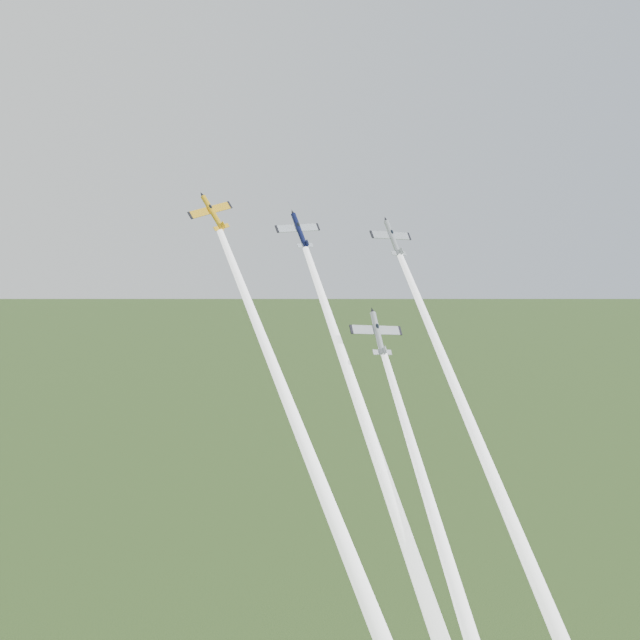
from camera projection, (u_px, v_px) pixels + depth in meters
The scene contains 8 objects.
plane_yellow at pixel (212, 212), 116.04m from camera, with size 7.36×7.31×1.15m, color #EBAA14, non-canonical shape.
smoke_trail_yellow at pixel (308, 453), 104.42m from camera, with size 2.51×2.51×68.89m, color white, non-canonical shape.
plane_navy at pixel (299, 230), 123.77m from camera, with size 7.74×7.68×1.21m, color #0D123B, non-canonical shape.
smoke_trail_navy at pixel (372, 441), 111.14m from camera, with size 2.51×2.51×63.21m, color white, non-canonical shape.
plane_silver_right at pixel (393, 238), 127.22m from camera, with size 8.13×8.07×1.27m, color #A5ABB3, non-canonical shape.
smoke_trail_silver_right at pixel (492, 476), 113.34m from camera, with size 2.51×2.51×73.41m, color white, non-canonical shape.
plane_silver_low at pixel (378, 333), 114.93m from camera, with size 8.50×8.44×1.33m, color #A3A9B1, non-canonical shape.
smoke_trail_silver_low at pixel (448, 563), 102.04m from camera, with size 2.51×2.51×59.28m, color white, non-canonical shape.
Camera 1 is at (-50.29, -109.98, 107.59)m, focal length 45.00 mm.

